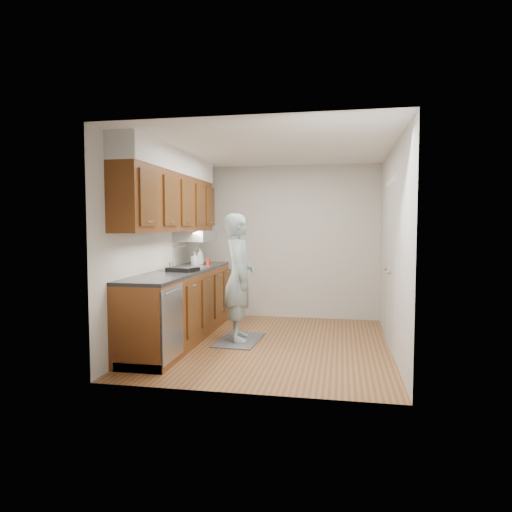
{
  "coord_description": "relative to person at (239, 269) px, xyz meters",
  "views": [
    {
      "loc": [
        0.89,
        -5.72,
        1.54
      ],
      "look_at": [
        -0.23,
        0.25,
        1.12
      ],
      "focal_mm": 32.0,
      "sensor_mm": 36.0,
      "label": 1
    }
  ],
  "objects": [
    {
      "name": "counter",
      "position": [
        -0.77,
        -0.1,
        -0.47
      ],
      "size": [
        0.64,
        2.8,
        1.3
      ],
      "color": "brown",
      "rests_on": "floor"
    },
    {
      "name": "wall_right",
      "position": [
        1.93,
        -0.1,
        0.29
      ],
      "size": [
        0.02,
        3.5,
        2.5
      ],
      "primitive_type": "cube",
      "color": "beige",
      "rests_on": "floor"
    },
    {
      "name": "closet_door",
      "position": [
        1.92,
        0.2,
        0.06
      ],
      "size": [
        0.02,
        1.22,
        2.05
      ],
      "primitive_type": "cube",
      "color": "silver",
      "rests_on": "wall_right"
    },
    {
      "name": "floor",
      "position": [
        0.43,
        -0.1,
        -0.96
      ],
      "size": [
        3.5,
        3.5,
        0.0
      ],
      "primitive_type": "plane",
      "color": "#905936",
      "rests_on": "ground"
    },
    {
      "name": "soap_bottle_a",
      "position": [
        -0.73,
        0.62,
        0.11
      ],
      "size": [
        0.13,
        0.13,
        0.26
      ],
      "primitive_type": "imported",
      "rotation": [
        0.0,
        0.0,
        0.45
      ],
      "color": "silver",
      "rests_on": "counter"
    },
    {
      "name": "ceiling",
      "position": [
        0.43,
        -0.1,
        1.54
      ],
      "size": [
        3.5,
        3.5,
        0.0
      ],
      "primitive_type": "plane",
      "rotation": [
        3.14,
        0.0,
        0.0
      ],
      "color": "white",
      "rests_on": "wall_left"
    },
    {
      "name": "upper_cabinets",
      "position": [
        -0.9,
        -0.05,
        0.99
      ],
      "size": [
        0.47,
        2.8,
        1.21
      ],
      "color": "brown",
      "rests_on": "wall_left"
    },
    {
      "name": "soap_bottle_c",
      "position": [
        -0.79,
        0.84,
        0.06
      ],
      "size": [
        0.17,
        0.17,
        0.16
      ],
      "primitive_type": "imported",
      "rotation": [
        0.0,
        0.0,
        0.9
      ],
      "color": "silver",
      "rests_on": "counter"
    },
    {
      "name": "wall_back",
      "position": [
        0.43,
        1.65,
        0.29
      ],
      "size": [
        3.0,
        0.02,
        2.5
      ],
      "primitive_type": "cube",
      "color": "beige",
      "rests_on": "floor"
    },
    {
      "name": "soap_bottle_b",
      "position": [
        -0.78,
        0.55,
        0.08
      ],
      "size": [
        0.13,
        0.13,
        0.2
      ],
      "primitive_type": "imported",
      "rotation": [
        0.0,
        0.0,
        -0.7
      ],
      "color": "silver",
      "rests_on": "counter"
    },
    {
      "name": "soda_can",
      "position": [
        -0.54,
        0.4,
        0.03
      ],
      "size": [
        0.07,
        0.07,
        0.11
      ],
      "primitive_type": "cylinder",
      "rotation": [
        0.0,
        0.0,
        0.27
      ],
      "color": "red",
      "rests_on": "counter"
    },
    {
      "name": "wall_left",
      "position": [
        -1.07,
        -0.1,
        0.29
      ],
      "size": [
        0.02,
        3.5,
        2.5
      ],
      "primitive_type": "cube",
      "color": "beige",
      "rests_on": "floor"
    },
    {
      "name": "dish_rack",
      "position": [
        -0.68,
        -0.27,
        0.01
      ],
      "size": [
        0.4,
        0.36,
        0.05
      ],
      "primitive_type": "cube",
      "rotation": [
        0.0,
        0.0,
        -0.22
      ],
      "color": "black",
      "rests_on": "counter"
    },
    {
      "name": "person",
      "position": [
        0.0,
        0.0,
        0.0
      ],
      "size": [
        0.59,
        0.75,
        1.89
      ],
      "primitive_type": "imported",
      "rotation": [
        0.0,
        0.0,
        1.82
      ],
      "color": "#8AA0A8",
      "rests_on": "floor_mat"
    },
    {
      "name": "floor_mat",
      "position": [
        -0.0,
        0.0,
        -0.95
      ],
      "size": [
        0.56,
        0.91,
        0.02
      ],
      "primitive_type": "cube",
      "rotation": [
        0.0,
        0.0,
        -0.05
      ],
      "color": "#5F5F61",
      "rests_on": "floor"
    }
  ]
}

